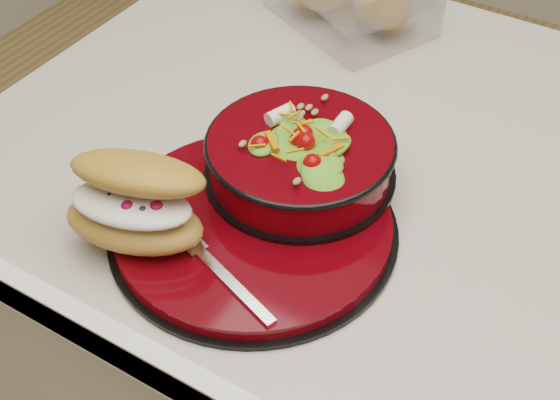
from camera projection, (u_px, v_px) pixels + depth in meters
The scene contains 4 objects.
dinner_plate at pixel (253, 226), 0.80m from camera, with size 0.30×0.30×0.02m.
salad_bowl at pixel (300, 153), 0.82m from camera, with size 0.21×0.21×0.09m.
croissant at pixel (136, 202), 0.75m from camera, with size 0.16×0.13×0.09m.
fork at pixel (220, 272), 0.74m from camera, with size 0.14×0.06×0.00m.
Camera 1 is at (0.10, -0.65, 1.48)m, focal length 50.00 mm.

